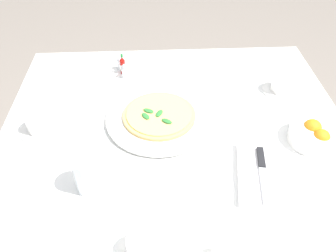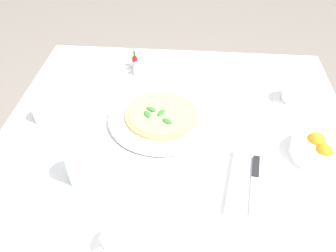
# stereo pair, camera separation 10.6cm
# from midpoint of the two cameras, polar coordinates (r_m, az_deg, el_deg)

# --- Properties ---
(dining_table) EXTENTS (1.10, 1.10, 0.73)m
(dining_table) POSITION_cam_midpoint_polar(r_m,az_deg,el_deg) (1.13, 3.79, -7.57)
(dining_table) COLOR white
(dining_table) RESTS_ON ground_plane
(pizza_plate) EXTENTS (0.34, 0.34, 0.02)m
(pizza_plate) POSITION_cam_midpoint_polar(r_m,az_deg,el_deg) (1.10, 1.63, 1.32)
(pizza_plate) COLOR white
(pizza_plate) RESTS_ON dining_table
(pizza) EXTENTS (0.23, 0.23, 0.02)m
(pizza) POSITION_cam_midpoint_polar(r_m,az_deg,el_deg) (1.09, 1.63, 1.87)
(pizza) COLOR #DBAD60
(pizza) RESTS_ON pizza_plate
(coffee_cup_near_right) EXTENTS (0.13, 0.13, 0.06)m
(coffee_cup_near_right) POSITION_cam_midpoint_polar(r_m,az_deg,el_deg) (0.80, -4.15, -19.21)
(coffee_cup_near_right) COLOR white
(coffee_cup_near_right) RESTS_ON dining_table
(coffee_cup_back_corner) EXTENTS (0.13, 0.13, 0.07)m
(coffee_cup_back_corner) POSITION_cam_midpoint_polar(r_m,az_deg,el_deg) (1.15, -17.25, 2.11)
(coffee_cup_back_corner) COLOR white
(coffee_cup_back_corner) RESTS_ON dining_table
(coffee_cup_center_back) EXTENTS (0.13, 0.13, 0.07)m
(coffee_cup_center_back) POSITION_cam_midpoint_polar(r_m,az_deg,el_deg) (1.26, 22.50, 4.92)
(coffee_cup_center_back) COLOR white
(coffee_cup_center_back) RESTS_ON dining_table
(water_glass_near_left) EXTENTS (0.07, 0.07, 0.11)m
(water_glass_near_left) POSITION_cam_midpoint_polar(r_m,az_deg,el_deg) (0.92, -11.28, -6.75)
(water_glass_near_left) COLOR white
(water_glass_near_left) RESTS_ON dining_table
(napkin_folded) EXTENTS (0.24, 0.17, 0.02)m
(napkin_folded) POSITION_cam_midpoint_polar(r_m,az_deg,el_deg) (0.96, 17.26, -9.31)
(napkin_folded) COLOR white
(napkin_folded) RESTS_ON dining_table
(dinner_knife) EXTENTS (0.20, 0.05, 0.01)m
(dinner_knife) POSITION_cam_midpoint_polar(r_m,az_deg,el_deg) (0.95, 17.43, -8.91)
(dinner_knife) COLOR silver
(dinner_knife) RESTS_ON napkin_folded
(citrus_bowl) EXTENTS (0.15, 0.15, 0.06)m
(citrus_bowl) POSITION_cam_midpoint_polar(r_m,az_deg,el_deg) (1.09, 26.19, -3.52)
(citrus_bowl) COLOR white
(citrus_bowl) RESTS_ON dining_table
(hot_sauce_bottle) EXTENTS (0.02, 0.02, 0.08)m
(hot_sauce_bottle) POSITION_cam_midpoint_polar(r_m,az_deg,el_deg) (1.33, -3.20, 10.39)
(hot_sauce_bottle) COLOR #B7140F
(hot_sauce_bottle) RESTS_ON dining_table
(salt_shaker) EXTENTS (0.03, 0.03, 0.06)m
(salt_shaker) POSITION_cam_midpoint_polar(r_m,az_deg,el_deg) (1.31, -2.90, 9.40)
(salt_shaker) COLOR white
(salt_shaker) RESTS_ON dining_table
(pepper_shaker) EXTENTS (0.03, 0.03, 0.06)m
(pepper_shaker) POSITION_cam_midpoint_polar(r_m,az_deg,el_deg) (1.36, -3.47, 10.70)
(pepper_shaker) COLOR white
(pepper_shaker) RESTS_ON dining_table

